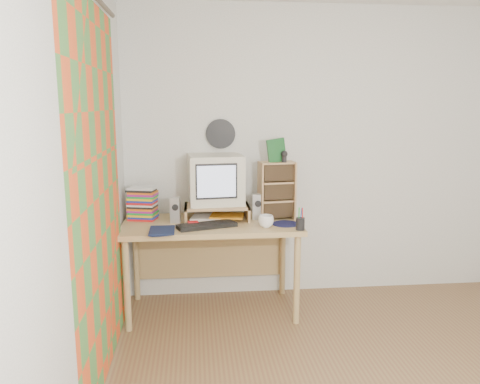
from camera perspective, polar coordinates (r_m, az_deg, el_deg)
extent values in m
plane|color=white|center=(4.18, 10.49, 4.61)|extent=(3.50, 0.00, 3.50)
plane|color=white|center=(2.36, -20.08, -0.45)|extent=(0.00, 3.50, 3.50)
plane|color=#E14F1F|center=(2.83, -16.80, -0.56)|extent=(0.00, 2.20, 2.20)
cylinder|color=black|center=(3.99, -2.39, 7.09)|extent=(0.25, 0.02, 0.25)
cube|color=tan|center=(3.75, -3.52, -4.01)|extent=(1.40, 0.70, 0.04)
cube|color=tan|center=(4.16, -3.64, -7.59)|extent=(1.33, 0.02, 0.41)
cylinder|color=tan|center=(3.62, -13.63, -11.07)|extent=(0.05, 0.05, 0.71)
cylinder|color=tan|center=(3.67, 6.94, -10.56)|extent=(0.05, 0.05, 0.71)
cylinder|color=tan|center=(4.16, -12.55, -8.13)|extent=(0.05, 0.05, 0.71)
cylinder|color=tan|center=(4.20, 5.22, -7.73)|extent=(0.05, 0.05, 0.71)
cube|color=tan|center=(3.82, -6.59, -2.53)|extent=(0.02, 0.30, 0.12)
cube|color=tan|center=(3.85, 0.88, -2.37)|extent=(0.02, 0.30, 0.12)
cube|color=tan|center=(3.82, -2.85, -1.72)|extent=(0.52, 0.30, 0.02)
cube|color=beige|center=(3.83, -3.00, 1.52)|extent=(0.46, 0.46, 0.40)
cube|color=#A5A6AA|center=(3.75, -7.88, -2.19)|extent=(0.09, 0.09, 0.20)
cube|color=#A5A6AA|center=(3.82, 2.13, -1.77)|extent=(0.09, 0.09, 0.21)
cube|color=black|center=(3.59, -4.06, -4.08)|extent=(0.48, 0.28, 0.03)
cube|color=tan|center=(3.83, 4.49, 0.20)|extent=(0.30, 0.18, 0.47)
imported|color=white|center=(3.58, 3.18, -3.59)|extent=(0.12, 0.12, 0.09)
imported|color=#101A3B|center=(3.50, -11.02, -4.52)|extent=(0.23, 0.17, 0.05)
cylinder|color=#101236|center=(3.70, 5.57, -3.88)|extent=(0.25, 0.25, 0.00)
cube|color=red|center=(3.63, -5.75, -3.89)|extent=(0.09, 0.06, 0.04)
cube|color=#175223|center=(3.76, 4.45, 5.08)|extent=(0.15, 0.06, 0.19)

